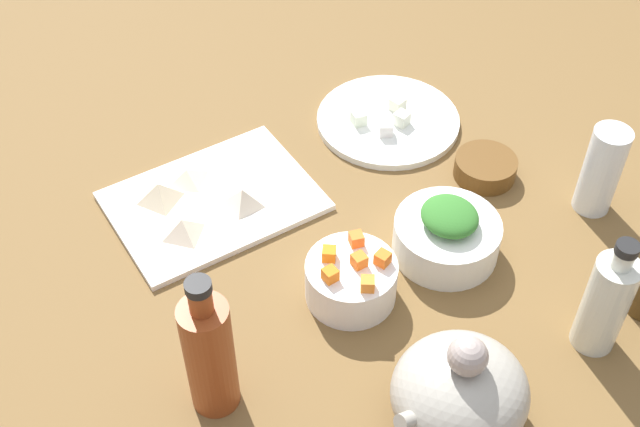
{
  "coord_description": "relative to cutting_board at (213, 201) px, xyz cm",
  "views": [
    {
      "loc": [
        47.98,
        66.64,
        92.0
      ],
      "look_at": [
        0.0,
        0.0,
        8.0
      ],
      "focal_mm": 46.13,
      "sensor_mm": 36.0,
      "label": 1
    }
  ],
  "objects": [
    {
      "name": "tofu_cube_1",
      "position": [
        -30.81,
        3.66,
        1.8
      ],
      "size": [
        3.05,
        3.05,
        2.2
      ],
      "primitive_type": "cube",
      "rotation": [
        0.0,
        0.0,
        0.99
      ],
      "color": "white",
      "rests_on": "plate_tofu"
    },
    {
      "name": "chopped_greens_mound",
      "position": [
        -22.1,
        28.05,
        6.82
      ],
      "size": [
        9.18,
        9.62,
        3.05
      ],
      "primitive_type": "ellipsoid",
      "rotation": [
        0.0,
        0.0,
        1.41
      ],
      "color": "#317028",
      "rests_on": "bowl_greens"
    },
    {
      "name": "carrot_cube_3",
      "position": [
        -9.83,
        28.5,
        6.55
      ],
      "size": [
        2.24,
        2.24,
        1.8
      ],
      "primitive_type": "cube",
      "rotation": [
        0.0,
        0.0,
        1.86
      ],
      "color": "orange",
      "rests_on": "bowl_carrots"
    },
    {
      "name": "carrot_cube_0",
      "position": [
        -2.52,
        26.7,
        6.55
      ],
      "size": [
        1.81,
        1.81,
        1.8
      ],
      "primitive_type": "cube",
      "rotation": [
        0.0,
        0.0,
        1.56
      ],
      "color": "orange",
      "rests_on": "bowl_carrots"
    },
    {
      "name": "teapot",
      "position": [
        -4.91,
        49.09,
        5.28
      ],
      "size": [
        18.02,
        16.05,
        15.23
      ],
      "color": "#A09A8D",
      "rests_on": "tabletop"
    },
    {
      "name": "bottle_0",
      "position": [
        -27.36,
        51.08,
        7.41
      ],
      "size": [
        5.69,
        5.69,
        18.58
      ],
      "color": "silver",
      "rests_on": "tabletop"
    },
    {
      "name": "drinking_glass_0",
      "position": [
        -46.52,
        34.07,
        6.79
      ],
      "size": [
        5.61,
        5.61,
        14.58
      ],
      "primitive_type": "cylinder",
      "color": "white",
      "rests_on": "tabletop"
    },
    {
      "name": "tofu_cube_0",
      "position": [
        -36.54,
        -0.24,
        1.8
      ],
      "size": [
        2.53,
        2.53,
        2.2
      ],
      "primitive_type": "cube",
      "rotation": [
        0.0,
        0.0,
        0.16
      ],
      "color": "silver",
      "rests_on": "plate_tofu"
    },
    {
      "name": "carrot_cube_4",
      "position": [
        -4.52,
        23.71,
        6.55
      ],
      "size": [
        2.54,
        2.54,
        1.8
      ],
      "primitive_type": "cube",
      "rotation": [
        0.0,
        0.0,
        0.86
      ],
      "color": "orange",
      "rests_on": "bowl_carrots"
    },
    {
      "name": "cutting_board",
      "position": [
        0.0,
        0.0,
        0.0
      ],
      "size": [
        31.56,
        24.01,
        1.0
      ],
      "primitive_type": "cube",
      "rotation": [
        0.0,
        0.0,
        -0.06
      ],
      "color": "white",
      "rests_on": "tabletop"
    },
    {
      "name": "bowl_carrots",
      "position": [
        -6.2,
        26.51,
        2.57
      ],
      "size": [
        12.51,
        12.51,
        6.15
      ],
      "primitive_type": "cylinder",
      "color": "white",
      "rests_on": "tabletop"
    },
    {
      "name": "dumpling_3",
      "position": [
        1.08,
        -5.95,
        1.55
      ],
      "size": [
        5.49,
        5.29,
        2.1
      ],
      "primitive_type": "pyramid",
      "rotation": [
        0.0,
        0.0,
        6.26
      ],
      "color": "beige",
      "rests_on": "cutting_board"
    },
    {
      "name": "plate_tofu",
      "position": [
        -33.87,
        0.6,
        0.1
      ],
      "size": [
        24.1,
        24.1,
        1.2
      ],
      "primitive_type": "cylinder",
      "color": "white",
      "rests_on": "tabletop"
    },
    {
      "name": "tofu_cube_3",
      "position": [
        -34.65,
        3.15,
        1.8
      ],
      "size": [
        2.69,
        2.69,
        2.2
      ],
      "primitive_type": "cube",
      "rotation": [
        0.0,
        0.0,
        0.26
      ],
      "color": "silver",
      "rests_on": "plate_tofu"
    },
    {
      "name": "bowl_greens",
      "position": [
        -22.1,
        28.05,
        2.4
      ],
      "size": [
        15.21,
        15.21,
        5.8
      ],
      "primitive_type": "cylinder",
      "color": "white",
      "rests_on": "tabletop"
    },
    {
      "name": "dumpling_2",
      "position": [
        -3.04,
        3.85,
        2.1
      ],
      "size": [
        6.77,
        6.77,
        3.2
      ],
      "primitive_type": "pyramid",
      "rotation": [
        0.0,
        0.0,
        5.51
      ],
      "color": "beige",
      "rests_on": "cutting_board"
    },
    {
      "name": "bottle_2",
      "position": [
        17.2,
        29.81,
        8.93
      ],
      "size": [
        5.96,
        5.96,
        22.33
      ],
      "color": "#903C19",
      "rests_on": "tabletop"
    },
    {
      "name": "carrot_cube_5",
      "position": [
        -8.8,
        23.71,
        6.55
      ],
      "size": [
        2.3,
        2.3,
        1.8
      ],
      "primitive_type": "cube",
      "rotation": [
        0.0,
        0.0,
        1.23
      ],
      "color": "orange",
      "rests_on": "bowl_carrots"
    },
    {
      "name": "dumpling_1",
      "position": [
        6.56,
        -4.61,
        2.09
      ],
      "size": [
        6.72,
        6.91,
        3.17
      ],
      "primitive_type": "pyramid",
      "rotation": [
        0.0,
        0.0,
        1.28
      ],
      "color": "beige",
      "rests_on": "cutting_board"
    },
    {
      "name": "tofu_cube_2",
      "position": [
        -28.9,
        -1.17,
        1.8
      ],
      "size": [
        2.63,
        2.63,
        2.2
      ],
      "primitive_type": "cube",
      "rotation": [
        0.0,
        0.0,
        1.35
      ],
      "color": "white",
      "rests_on": "plate_tofu"
    },
    {
      "name": "dumpling_0",
      "position": [
        7.17,
        3.69,
        1.9
      ],
      "size": [
        5.38,
        5.67,
        2.8
      ],
      "primitive_type": "pyramid",
      "rotation": [
        0.0,
        0.0,
        4.63
      ],
      "color": "beige",
      "rests_on": "cutting_board"
    },
    {
      "name": "tabletop",
      "position": [
        -9.11,
        15.28,
        -2.0
      ],
      "size": [
        190.0,
        190.0,
        3.0
      ],
      "primitive_type": "cube",
      "color": "brown",
      "rests_on": "ground"
    },
    {
      "name": "carrot_cube_2",
      "position": [
        -7.09,
        26.95,
        6.55
      ],
      "size": [
        1.93,
        1.93,
        1.8
      ],
      "primitive_type": "cube",
      "rotation": [
        0.0,
        0.0,
        3.07
      ],
      "color": "orange",
      "rests_on": "bowl_carrots"
    },
    {
      "name": "carrot_cube_1",
      "position": [
        -5.51,
        30.76,
        6.55
      ],
      "size": [
        2.53,
        2.53,
        1.8
      ],
      "primitive_type": "cube",
      "rotation": [
        0.0,
        0.0,
        2.48
      ],
      "color": "orange",
      "rests_on": "bowl_carrots"
    },
    {
      "name": "bowl_small_side",
      "position": [
        -38.05,
        19.63,
        1.17
      ],
      "size": [
        9.77,
        9.77,
        3.35
      ],
      "primitive_type": "cylinder",
      "color": "brown",
      "rests_on": "tabletop"
    }
  ]
}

